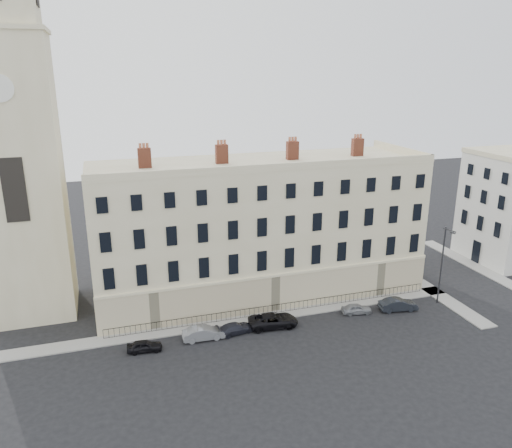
{
  "coord_description": "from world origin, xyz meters",
  "views": [
    {
      "loc": [
        -22.4,
        -38.94,
        24.57
      ],
      "look_at": [
        -6.84,
        10.0,
        8.57
      ],
      "focal_mm": 35.0,
      "sensor_mm": 36.0,
      "label": 1
    }
  ],
  "objects_px": {
    "car_d": "(273,320)",
    "car_f": "(398,305)",
    "car_a": "(145,346)",
    "streetlamp": "(442,262)",
    "car_c": "(235,328)",
    "car_b": "(204,333)",
    "car_e": "(357,309)"
  },
  "relations": [
    {
      "from": "car_a",
      "to": "car_c",
      "type": "height_order",
      "value": "car_a"
    },
    {
      "from": "car_c",
      "to": "car_d",
      "type": "relative_size",
      "value": 0.74
    },
    {
      "from": "car_f",
      "to": "streetlamp",
      "type": "bearing_deg",
      "value": -79.32
    },
    {
      "from": "car_b",
      "to": "streetlamp",
      "type": "xyz_separation_m",
      "value": [
        26.07,
        -0.26,
        4.2
      ]
    },
    {
      "from": "car_d",
      "to": "car_f",
      "type": "height_order",
      "value": "car_d"
    },
    {
      "from": "car_f",
      "to": "car_c",
      "type": "bearing_deg",
      "value": 97.12
    },
    {
      "from": "car_b",
      "to": "car_e",
      "type": "height_order",
      "value": "car_b"
    },
    {
      "from": "car_a",
      "to": "car_c",
      "type": "xyz_separation_m",
      "value": [
        8.72,
        0.64,
        -0.0
      ]
    },
    {
      "from": "car_d",
      "to": "car_f",
      "type": "relative_size",
      "value": 1.22
    },
    {
      "from": "car_d",
      "to": "car_e",
      "type": "relative_size",
      "value": 1.57
    },
    {
      "from": "car_c",
      "to": "streetlamp",
      "type": "xyz_separation_m",
      "value": [
        22.91,
        -0.43,
        4.32
      ]
    },
    {
      "from": "car_b",
      "to": "car_d",
      "type": "height_order",
      "value": "car_d"
    },
    {
      "from": "car_f",
      "to": "car_b",
      "type": "bearing_deg",
      "value": 97.87
    },
    {
      "from": "car_d",
      "to": "car_f",
      "type": "distance_m",
      "value": 13.83
    },
    {
      "from": "car_c",
      "to": "streetlamp",
      "type": "bearing_deg",
      "value": -101.03
    },
    {
      "from": "car_c",
      "to": "car_f",
      "type": "relative_size",
      "value": 0.91
    },
    {
      "from": "car_c",
      "to": "car_b",
      "type": "bearing_deg",
      "value": 83.19
    },
    {
      "from": "car_a",
      "to": "streetlamp",
      "type": "relative_size",
      "value": 0.36
    },
    {
      "from": "car_d",
      "to": "streetlamp",
      "type": "relative_size",
      "value": 0.57
    },
    {
      "from": "car_c",
      "to": "car_d",
      "type": "bearing_deg",
      "value": -98.38
    },
    {
      "from": "car_b",
      "to": "car_a",
      "type": "bearing_deg",
      "value": 96.32
    },
    {
      "from": "streetlamp",
      "to": "car_c",
      "type": "bearing_deg",
      "value": 166.89
    },
    {
      "from": "car_b",
      "to": "car_e",
      "type": "relative_size",
      "value": 1.27
    },
    {
      "from": "car_a",
      "to": "car_f",
      "type": "height_order",
      "value": "car_f"
    },
    {
      "from": "car_a",
      "to": "streetlamp",
      "type": "height_order",
      "value": "streetlamp"
    },
    {
      "from": "car_b",
      "to": "car_d",
      "type": "xyz_separation_m",
      "value": [
        7.1,
        0.28,
        0.03
      ]
    },
    {
      "from": "car_e",
      "to": "car_f",
      "type": "xyz_separation_m",
      "value": [
        4.54,
        -0.69,
        0.13
      ]
    },
    {
      "from": "car_e",
      "to": "car_a",
      "type": "bearing_deg",
      "value": 101.87
    },
    {
      "from": "car_d",
      "to": "car_a",
      "type": "bearing_deg",
      "value": 98.9
    },
    {
      "from": "car_a",
      "to": "car_e",
      "type": "bearing_deg",
      "value": -82.38
    },
    {
      "from": "car_d",
      "to": "streetlamp",
      "type": "bearing_deg",
      "value": -86.09
    },
    {
      "from": "car_e",
      "to": "streetlamp",
      "type": "distance_m",
      "value": 10.62
    }
  ]
}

